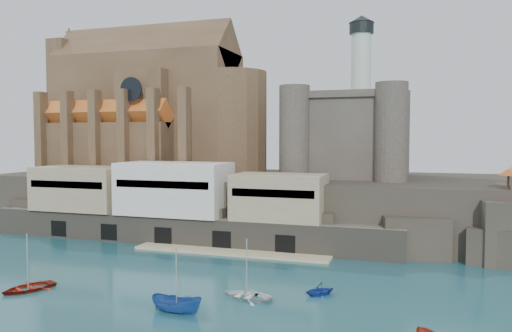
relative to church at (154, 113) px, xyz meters
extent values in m
plane|color=#184750|center=(24.13, -41.85, -22.13)|extent=(300.00, 300.00, 0.00)
cube|color=black|center=(24.13, -1.85, -17.13)|extent=(100.00, 34.00, 10.00)
cube|color=black|center=(-13.87, -18.35, -19.13)|extent=(9.00, 5.00, 6.00)
cube|color=black|center=(2.13, -18.35, -19.13)|extent=(9.00, 5.00, 6.00)
cube|color=black|center=(19.13, -18.35, -19.13)|extent=(9.00, 5.00, 6.00)
cube|color=black|center=(36.13, -18.35, -19.13)|extent=(9.00, 5.00, 6.00)
cube|color=black|center=(52.13, -18.35, -19.13)|extent=(9.00, 5.00, 6.00)
cube|color=#645C50|center=(16.13, -19.35, -19.88)|extent=(70.00, 6.00, 4.50)
cube|color=tan|center=(26.13, -23.85, -21.98)|extent=(30.00, 4.00, 0.40)
cube|color=black|center=(-5.87, -22.25, -20.53)|extent=(3.00, 0.40, 2.60)
cube|color=black|center=(4.13, -22.25, -20.53)|extent=(3.00, 0.40, 2.60)
cube|color=black|center=(14.13, -22.25, -20.53)|extent=(3.00, 0.40, 2.60)
cube|color=black|center=(24.13, -22.25, -20.53)|extent=(3.00, 0.40, 2.60)
cube|color=black|center=(34.13, -22.25, -20.53)|extent=(3.00, 0.40, 2.60)
cube|color=#998867|center=(-3.87, -18.35, -13.88)|extent=(16.00, 9.00, 7.50)
cube|color=silver|center=(14.13, -18.35, -13.38)|extent=(18.00, 9.00, 8.50)
cube|color=#998867|center=(32.13, -18.35, -14.13)|extent=(14.00, 8.00, 7.00)
cube|color=#4D3824|center=(-1.87, 0.15, -0.13)|extent=(38.00, 14.00, 24.00)
cube|color=#4D3824|center=(-1.87, 0.15, 11.87)|extent=(38.00, 13.01, 13.01)
cylinder|color=#4D3824|center=(17.13, 0.15, -2.13)|extent=(14.00, 14.00, 20.00)
cube|color=#4D3824|center=(2.13, 0.15, -2.13)|extent=(10.00, 20.00, 20.00)
cube|color=#4D3824|center=(-5.87, -9.35, -7.13)|extent=(28.00, 5.00, 10.00)
cube|color=#4D3824|center=(-5.87, 9.65, -7.13)|extent=(28.00, 5.00, 10.00)
cube|color=#C15C21|center=(-5.87, -9.35, -0.53)|extent=(28.00, 5.66, 5.66)
cube|color=#C15C21|center=(-5.87, 9.65, -0.53)|extent=(28.00, 5.66, 5.66)
cube|color=#4D3824|center=(-20.87, 0.15, 1.87)|extent=(4.00, 10.00, 28.00)
cylinder|color=black|center=(2.13, -11.90, 3.87)|extent=(4.40, 0.30, 4.40)
cube|color=#4D3824|center=(-17.87, -12.35, -4.13)|extent=(1.60, 2.20, 16.00)
cube|color=#4D3824|center=(-11.67, -12.35, -4.13)|extent=(1.60, 2.20, 16.00)
cube|color=#4D3824|center=(-5.47, -12.35, -4.13)|extent=(1.60, 2.20, 16.00)
cube|color=#4D3824|center=(0.73, -12.35, -4.13)|extent=(1.60, 2.20, 16.00)
cube|color=#4D3824|center=(6.93, -12.35, -4.13)|extent=(1.60, 2.20, 16.00)
cube|color=#4D3824|center=(13.13, -12.35, -4.13)|extent=(1.60, 2.20, 16.00)
cube|color=#423C34|center=(40.13, -0.85, -5.13)|extent=(16.00, 16.00, 14.00)
cube|color=#423C34|center=(40.13, -0.85, 2.27)|extent=(17.00, 17.00, 1.20)
cylinder|color=#423C34|center=(32.13, -8.85, -4.13)|extent=(5.20, 5.20, 16.00)
cylinder|color=#423C34|center=(48.13, -8.85, -4.13)|extent=(5.20, 5.20, 16.00)
cylinder|color=#423C34|center=(32.13, 7.15, -4.13)|extent=(5.20, 5.20, 16.00)
cylinder|color=#423C34|center=(48.13, 7.15, -4.13)|extent=(5.20, 5.20, 16.00)
cylinder|color=silver|center=(42.13, 1.15, 7.87)|extent=(3.60, 3.60, 12.00)
cylinder|color=black|center=(42.13, 1.15, 14.87)|extent=(4.40, 4.40, 2.00)
cone|color=black|center=(42.13, 1.15, 16.47)|extent=(4.60, 4.60, 1.40)
cube|color=black|center=(62.13, -18.85, -19.63)|extent=(6.00, 5.00, 5.00)
cylinder|color=#4D3824|center=(64.53, -17.45, -11.83)|extent=(0.36, 0.36, 3.20)
cylinder|color=#4D3824|center=(64.53, -14.25, -11.83)|extent=(0.36, 0.36, 3.20)
imported|color=maroon|center=(11.02, -47.70, -22.13)|extent=(4.31, 2.83, 5.86)
imported|color=#1F4A95|center=(30.18, -48.93, -22.13)|extent=(2.19, 2.14, 5.48)
imported|color=silver|center=(35.27, -42.65, -22.13)|extent=(1.84, 4.15, 5.62)
imported|color=navy|center=(42.45, -39.20, -22.13)|extent=(3.24, 3.40, 3.39)
camera|label=1|loc=(52.51, -92.06, -5.02)|focal=35.00mm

